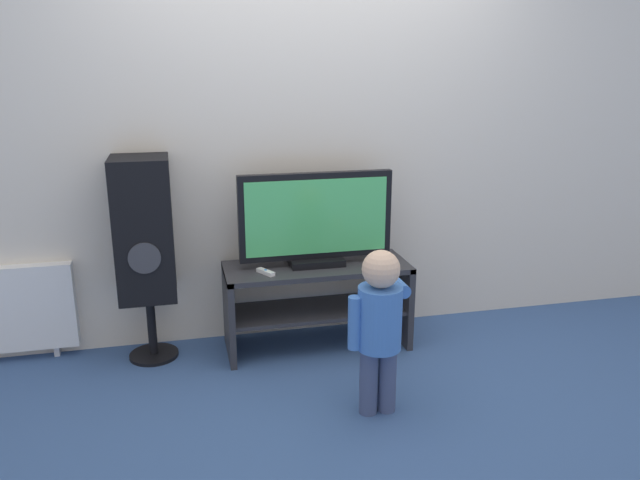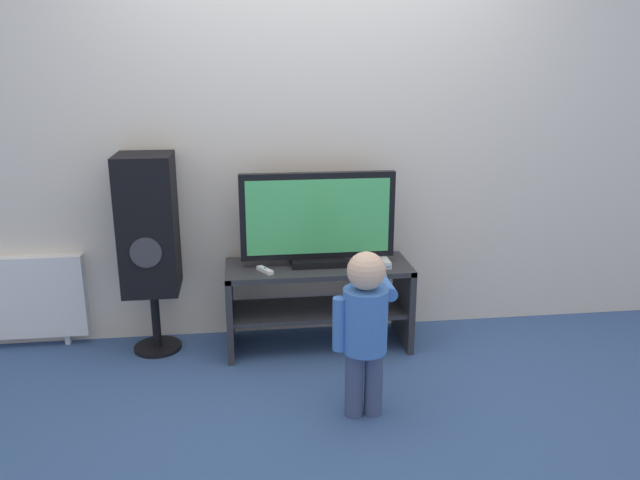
# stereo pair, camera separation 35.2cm
# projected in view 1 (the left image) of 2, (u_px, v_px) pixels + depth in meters

# --- Properties ---
(ground_plane) EXTENTS (16.00, 16.00, 0.00)m
(ground_plane) POSITION_uv_depth(u_px,v_px,m) (325.00, 360.00, 3.60)
(ground_plane) COLOR #38568C
(wall_back) EXTENTS (10.00, 0.06, 2.60)m
(wall_back) POSITION_uv_depth(u_px,v_px,m) (306.00, 124.00, 3.70)
(wall_back) COLOR silver
(wall_back) RESTS_ON ground_plane
(tv_stand) EXTENTS (1.08, 0.42, 0.51)m
(tv_stand) POSITION_uv_depth(u_px,v_px,m) (317.00, 293.00, 3.70)
(tv_stand) COLOR #2D2D33
(tv_stand) RESTS_ON ground_plane
(television) EXTENTS (0.90, 0.20, 0.54)m
(television) POSITION_uv_depth(u_px,v_px,m) (316.00, 220.00, 3.59)
(television) COLOR black
(television) RESTS_ON tv_stand
(game_console) EXTENTS (0.04, 0.17, 0.04)m
(game_console) POSITION_uv_depth(u_px,v_px,m) (383.00, 260.00, 3.68)
(game_console) COLOR white
(game_console) RESTS_ON tv_stand
(remote_primary) EXTENTS (0.09, 0.13, 0.03)m
(remote_primary) POSITION_uv_depth(u_px,v_px,m) (266.00, 272.00, 3.49)
(remote_primary) COLOR white
(remote_primary) RESTS_ON tv_stand
(child) EXTENTS (0.32, 0.47, 0.83)m
(child) POSITION_uv_depth(u_px,v_px,m) (379.00, 318.00, 2.95)
(child) COLOR #3F4C72
(child) RESTS_ON ground_plane
(speaker_tower) EXTENTS (0.31, 0.34, 1.17)m
(speaker_tower) POSITION_uv_depth(u_px,v_px,m) (144.00, 232.00, 3.44)
(speaker_tower) COLOR black
(speaker_tower) RESTS_ON ground_plane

